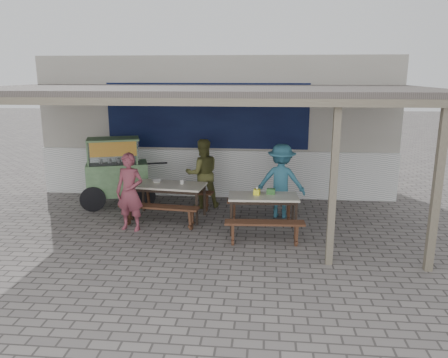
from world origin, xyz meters
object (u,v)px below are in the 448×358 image
patron_street_side (130,192)px  patron_right_table (281,181)px  bench_right_street (265,228)px  bench_left_wall (178,195)px  condiment_jar (182,182)px  condiment_bowl (157,181)px  patron_wall_side (202,173)px  bench_right_wall (261,206)px  table_left (168,188)px  tissue_box (257,192)px  bench_left_street (159,211)px  vendor_cart (116,169)px  table_right (263,200)px  donation_box (271,191)px

patron_street_side → patron_right_table: bearing=28.9°
bench_right_street → patron_street_side: patron_street_side is taller
bench_left_wall → patron_right_table: 2.42m
condiment_jar → condiment_bowl: (-0.58, 0.10, -0.02)m
bench_right_street → patron_wall_side: size_ratio=0.91×
condiment_jar → condiment_bowl: size_ratio=0.45×
bench_right_wall → condiment_jar: (-1.72, 0.08, 0.46)m
table_left → tissue_box: 2.03m
bench_right_wall → bench_left_street: bearing=-167.4°
patron_street_side → patron_right_table: size_ratio=0.97×
bench_left_wall → condiment_jar: (0.22, -0.55, 0.45)m
condiment_bowl → patron_right_table: bearing=3.2°
bench_left_wall → vendor_cart: vendor_cart is taller
bench_left_wall → table_right: bearing=-26.7°
patron_right_table → condiment_bowl: size_ratio=7.49×
condiment_jar → donation_box: bearing=-18.4°
table_right → bench_right_wall: (-0.04, 0.68, -0.33)m
patron_wall_side → tissue_box: (1.30, -1.51, -0.00)m
bench_right_street → patron_wall_side: 2.71m
table_right → vendor_cart: vendor_cart is taller
table_left → donation_box: donation_box is taller
bench_right_street → tissue_box: bearing=99.6°
bench_left_wall → patron_street_side: 1.63m
bench_left_wall → patron_wall_side: size_ratio=1.04×
vendor_cart → condiment_jar: bearing=-41.6°
bench_left_street → bench_right_wall: same height
patron_street_side → tissue_box: size_ratio=13.87×
condiment_jar → tissue_box: bearing=-23.4°
patron_street_side → condiment_bowl: bearing=81.0°
bench_right_street → bench_left_street: bearing=157.2°
patron_right_table → condiment_bowl: patron_right_table is taller
vendor_cart → condiment_bowl: (1.13, -0.63, -0.10)m
table_left → vendor_cart: size_ratio=0.86×
bench_left_wall → bench_right_wall: 2.04m
bench_right_street → patron_wall_side: (-1.46, 2.24, 0.47)m
table_right → patron_wall_side: (-1.43, 1.56, 0.14)m
tissue_box → donation_box: tissue_box is taller
bench_left_street → donation_box: 2.31m
patron_street_side → table_right: bearing=11.1°
tissue_box → patron_street_side: bearing=-176.2°
table_left → bench_left_wall: 0.69m
bench_left_street → condiment_jar: (0.36, 0.66, 0.45)m
bench_left_wall → tissue_box: 2.28m
bench_left_street → patron_street_side: size_ratio=1.07×
bench_right_street → tissue_box: size_ratio=13.00×
tissue_box → condiment_bowl: bearing=160.0°
table_right → condiment_jar: condiment_jar is taller
bench_right_street → tissue_box: 0.88m
bench_right_wall → vendor_cart: bearing=163.7°
patron_street_side → tissue_box: 2.52m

